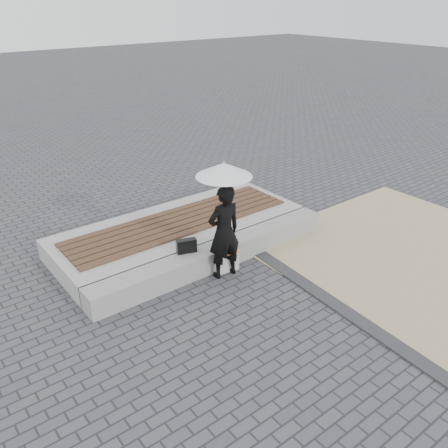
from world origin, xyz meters
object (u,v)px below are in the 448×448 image
at_px(handbag, 186,246).
at_px(seating_ledge, 216,255).
at_px(parasol, 224,170).
at_px(canvas_tote, 228,260).
at_px(woman, 224,232).

bearing_deg(handbag, seating_ledge, 5.98).
bearing_deg(parasol, seating_ledge, 74.73).
bearing_deg(canvas_tote, seating_ledge, 107.78).
xyz_separation_m(parasol, canvas_tote, (0.14, 0.08, -1.76)).
relative_size(seating_ledge, handbag, 14.26).
bearing_deg(seating_ledge, canvas_tote, -81.23).
xyz_separation_m(seating_ledge, handbag, (-0.55, 0.12, 0.32)).
distance_m(parasol, handbag, 1.58).
relative_size(parasol, handbag, 3.36).
relative_size(handbag, canvas_tote, 0.87).
xyz_separation_m(handbag, canvas_tote, (0.60, -0.41, -0.32)).
bearing_deg(parasol, canvas_tote, 28.74).
relative_size(parasol, canvas_tote, 2.91).
bearing_deg(parasol, handbag, 133.28).
distance_m(seating_ledge, woman, 0.75).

